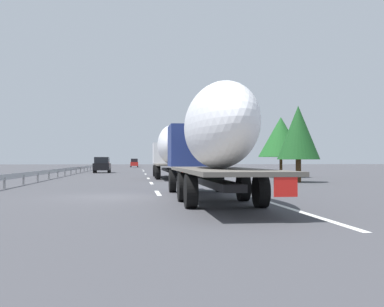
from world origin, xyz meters
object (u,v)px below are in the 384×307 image
(car_black_suv, at_px, (102,165))
(road_sign, at_px, (180,156))
(car_red_compact, at_px, (134,163))
(truck_lead, at_px, (170,149))
(truck_trailing, at_px, (213,136))

(car_black_suv, height_order, road_sign, road_sign)
(car_red_compact, bearing_deg, truck_lead, -177.14)
(car_black_suv, xyz_separation_m, road_sign, (5.75, -10.02, 1.17))
(truck_trailing, distance_m, car_red_compact, 87.80)
(truck_lead, xyz_separation_m, truck_trailing, (-21.56, 0.00, -0.08))
(truck_lead, relative_size, road_sign, 4.27)
(car_red_compact, bearing_deg, road_sign, -171.29)
(truck_lead, relative_size, car_red_compact, 2.78)
(car_black_suv, distance_m, road_sign, 11.61)
(road_sign, bearing_deg, truck_trailing, 176.13)
(truck_trailing, bearing_deg, road_sign, -3.87)
(car_red_compact, bearing_deg, truck_trailing, -177.84)
(road_sign, bearing_deg, truck_lead, 172.74)
(truck_trailing, relative_size, car_red_compact, 2.89)
(truck_trailing, height_order, car_black_suv, truck_trailing)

